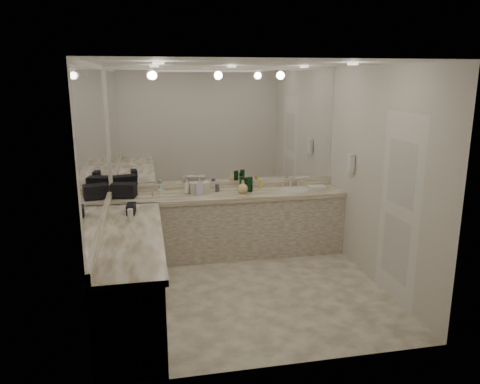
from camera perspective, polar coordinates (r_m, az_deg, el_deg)
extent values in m
plane|color=beige|center=(5.66, 0.89, -11.92)|extent=(3.20, 3.20, 0.00)
plane|color=white|center=(5.09, 1.00, 15.43)|extent=(3.20, 3.20, 0.00)
cube|color=silver|center=(6.67, -1.85, 3.84)|extent=(3.20, 0.02, 2.60)
cube|color=silver|center=(5.13, -16.80, 0.18)|extent=(0.02, 3.00, 2.60)
cube|color=silver|center=(5.78, 16.64, 1.69)|extent=(0.02, 3.00, 2.60)
cube|color=beige|center=(6.59, -1.34, -4.16)|extent=(3.20, 0.60, 0.84)
cube|color=#EFE7CD|center=(6.46, -1.35, -0.39)|extent=(3.20, 0.64, 0.06)
cube|color=beige|center=(5.10, -12.98, -10.09)|extent=(0.60, 2.40, 0.84)
cube|color=#EFE7CD|center=(4.94, -13.15, -5.31)|extent=(0.64, 2.42, 0.06)
cube|color=#EFE7CD|center=(6.72, -1.79, 0.87)|extent=(3.20, 0.04, 0.10)
cube|color=#EFE7CD|center=(5.22, -16.31, -3.54)|extent=(0.04, 3.00, 0.10)
cube|color=white|center=(6.59, -1.86, 7.89)|extent=(3.12, 0.01, 1.55)
cube|color=white|center=(5.04, -17.04, 5.44)|extent=(0.01, 2.92, 1.55)
cylinder|color=white|center=(6.69, 6.67, 0.24)|extent=(0.44, 0.44, 0.03)
cube|color=silver|center=(6.87, 6.14, 1.26)|extent=(0.24, 0.16, 0.14)
cube|color=white|center=(6.36, 13.38, 3.44)|extent=(0.06, 0.10, 0.24)
cube|color=white|center=(5.40, 18.80, -2.02)|extent=(0.02, 0.82, 2.10)
cube|color=black|center=(6.38, -13.98, 0.14)|extent=(0.35, 0.27, 0.18)
cube|color=black|center=(5.62, -13.13, -2.02)|extent=(0.11, 0.22, 0.11)
cube|color=beige|center=(6.46, -5.02, 0.54)|extent=(0.28, 0.19, 0.15)
cube|color=white|center=(6.80, 9.36, 0.59)|extent=(0.24, 0.17, 0.04)
cylinder|color=white|center=(5.32, -13.21, -2.76)|extent=(0.06, 0.06, 0.14)
imported|color=white|center=(6.43, -6.49, 0.66)|extent=(0.08, 0.08, 0.20)
imported|color=silver|center=(6.37, -4.92, 0.66)|extent=(0.11, 0.12, 0.22)
imported|color=#F4C982|center=(6.44, 0.34, 0.68)|extent=(0.17, 0.17, 0.18)
cylinder|color=#154F22|center=(6.51, 1.26, 0.94)|extent=(0.07, 0.07, 0.21)
cylinder|color=#154F22|center=(6.61, 0.74, 1.02)|extent=(0.06, 0.06, 0.18)
cylinder|color=#154F22|center=(6.55, 0.23, 1.02)|extent=(0.07, 0.07, 0.21)
cylinder|color=white|center=(6.43, -9.75, -0.02)|extent=(0.07, 0.07, 0.08)
cylinder|color=silver|center=(6.51, -6.53, 0.43)|extent=(0.04, 0.04, 0.11)
cylinder|color=#E0B28C|center=(6.41, -10.56, -0.18)|extent=(0.04, 0.04, 0.06)
cylinder|color=#3F3F4C|center=(6.42, -4.77, 0.17)|extent=(0.04, 0.04, 0.09)
cylinder|color=#F2D84C|center=(6.69, 2.54, 0.98)|extent=(0.04, 0.04, 0.14)
cylinder|color=silver|center=(6.47, -9.58, 0.31)|extent=(0.06, 0.06, 0.13)
cylinder|color=#3F3F4C|center=(6.53, -2.79, 0.50)|extent=(0.06, 0.06, 0.10)
cylinder|color=#3F3F4C|center=(6.61, 0.99, 0.58)|extent=(0.06, 0.06, 0.08)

